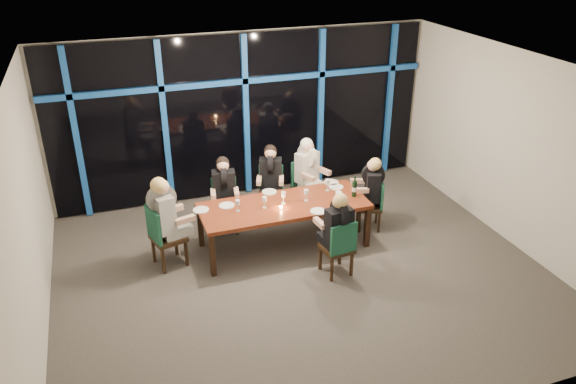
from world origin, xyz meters
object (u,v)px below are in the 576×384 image
Objects in this scene: dining_table at (284,208)px; chair_near_mid at (339,246)px; chair_far_right at (305,183)px; diner_end_right at (371,183)px; wine_bottle at (354,189)px; chair_far_left at (225,202)px; diner_end_left at (165,209)px; water_pitcher at (338,197)px; chair_end_right at (374,202)px; diner_near_mid at (338,222)px; diner_far_left at (224,184)px; diner_far_mid at (271,171)px; diner_far_right at (308,165)px; chair_far_mid at (271,189)px; chair_end_left at (162,234)px.

chair_near_mid is at bearing -65.02° from dining_table.
chair_far_right is 1.28m from diner_end_right.
diner_end_right reaches higher than wine_bottle.
dining_table is 2.91× the size of chair_far_left.
diner_end_left is 2.63m from water_pitcher.
chair_end_right is 0.90× the size of diner_end_left.
wine_bottle is at bearing -134.69° from diner_near_mid.
diner_end_right is at bearing 46.76° from water_pitcher.
diner_far_left is 1.26m from diner_end_left.
dining_table is at bearing -66.80° from diner_end_right.
diner_far_mid is 2.53× the size of wine_bottle.
dining_table is 2.95× the size of diner_far_mid.
chair_far_mid is at bearing 150.96° from diner_far_right.
diner_far_left reaches higher than chair_end_left.
diner_far_right is (1.54, 0.20, 0.03)m from diner_far_left.
chair_far_mid is 1.74m from diner_end_right.
dining_table is at bearing -39.61° from chair_far_left.
chair_near_mid is at bearing -131.23° from diner_end_left.
chair_far_right reaches higher than chair_near_mid.
chair_end_left is at bearing -134.50° from diner_far_mid.
diner_end_right reaches higher than chair_near_mid.
chair_end_right is at bearing -9.18° from chair_far_left.
diner_near_mid is at bearing -129.76° from diner_end_left.
chair_end_left is 2.22m from diner_far_mid.
diner_far_left reaches higher than diner_end_right.
wine_bottle is (3.01, -0.16, 0.33)m from chair_end_left.
chair_far_mid is 1.03× the size of diner_far_mid.
wine_bottle reaches higher than chair_far_left.
chair_far_right reaches higher than chair_far_mid.
chair_near_mid is at bearing -120.42° from diner_far_right.
chair_far_mid is at bearing 82.91° from dining_table.
chair_end_left reaches higher than chair_far_mid.
diner_far_right is at bearing -105.89° from diner_near_mid.
diner_end_left is (-1.05, -0.79, 0.45)m from chair_far_left.
dining_table is 14.71× the size of water_pitcher.
chair_far_left is 1.03× the size of diner_far_left.
water_pitcher is (-0.71, -0.30, 0.01)m from diner_end_right.
diner_far_mid reaches higher than chair_far_mid.
diner_far_right reaches higher than diner_far_mid.
chair_end_right is 0.35m from diner_end_right.
chair_end_left reaches higher than dining_table.
chair_far_right is 5.27× the size of water_pitcher.
diner_far_left reaches higher than chair_far_right.
diner_far_mid is at bearing 18.88° from chair_far_left.
dining_table is 2.98× the size of diner_far_left.
diner_end_left is at bearing 177.64° from diner_far_right.
chair_near_mid is 1.02× the size of diner_far_mid.
diner_near_mid is at bearing -119.87° from chair_far_right.
chair_far_right is at bearing -119.92° from chair_end_right.
water_pitcher is (0.34, 0.82, 0.34)m from chair_near_mid.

